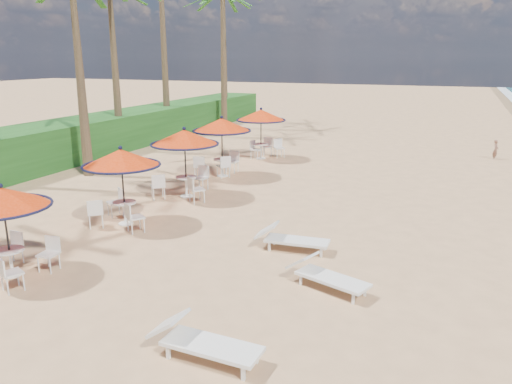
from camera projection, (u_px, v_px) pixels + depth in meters
ground at (231, 323)px, 9.28m from camera, size 160.00×160.00×0.00m
scrub_hedge at (70, 140)px, 23.76m from camera, size 3.00×40.00×1.80m
station_0 at (6, 209)px, 10.87m from camera, size 2.06×2.06×2.15m
station_1 at (120, 168)px, 14.26m from camera, size 2.24×2.24×2.34m
station_2 at (185, 146)px, 17.09m from camera, size 2.37×2.42×2.47m
station_3 at (221, 132)px, 20.08m from camera, size 2.38×2.38×2.49m
station_4 at (262, 121)px, 23.63m from camera, size 2.35×2.35×2.45m
lounger_near at (201, 340)px, 8.12m from camera, size 1.95×0.68×0.69m
lounger_mid at (325, 274)px, 10.60m from camera, size 1.93×1.16×0.66m
lounger_far at (290, 238)px, 12.69m from camera, size 1.92×0.73×0.67m
palm_7 at (223, 3)px, 35.26m from camera, size 5.00×5.00×9.16m
person at (496, 149)px, 23.84m from camera, size 0.34×0.41×0.97m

